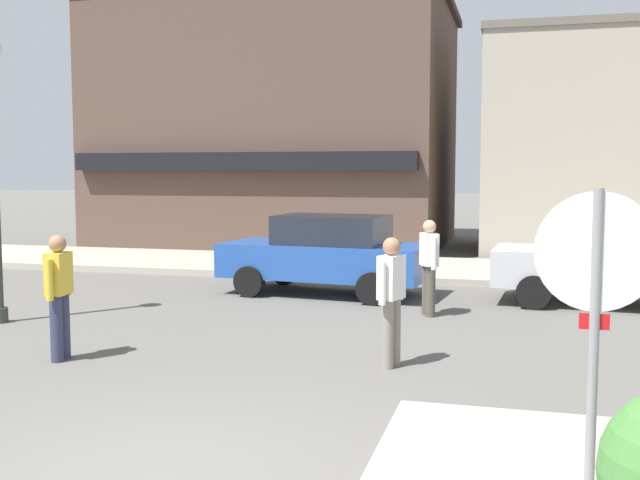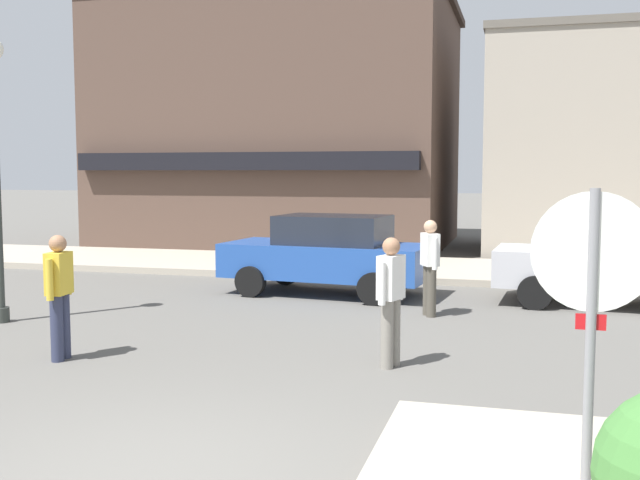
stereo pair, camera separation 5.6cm
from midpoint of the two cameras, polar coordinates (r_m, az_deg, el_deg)
name	(u,v)px [view 2 (the right image)]	position (r m, az deg, el deg)	size (l,w,h in m)	color
kerb_far	(405,269)	(18.18, 6.58, -2.18)	(80.00, 4.00, 0.15)	#A89E8C
stop_sign	(591,304)	(5.42, 20.26, -4.58)	(0.82, 0.07, 2.30)	gray
parked_car_nearest	(328,253)	(14.68, 0.72, -1.02)	(4.16, 2.19, 1.56)	#234C9E
parked_car_second	(612,261)	(14.41, 21.49, -1.50)	(4.11, 2.09, 1.56)	#B7B7BC
pedestrian_crossing_near	(430,265)	(12.59, 8.50, -1.86)	(0.36, 0.53, 1.61)	#4C473D
pedestrian_crossing_far	(59,293)	(10.11, -19.10, -3.83)	(0.26, 0.56, 1.61)	#2D334C
pedestrian_kerb_side	(391,298)	(9.25, 5.59, -4.39)	(0.32, 0.55, 1.61)	gray
building_corner_shop	(287,125)	(25.26, -2.43, 8.72)	(10.91, 8.90, 7.89)	brown
building_storefront_left_near	(577,147)	(23.26, 19.04, 6.74)	(5.14, 6.44, 6.27)	#9E9384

